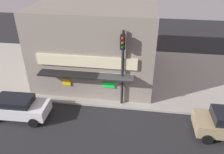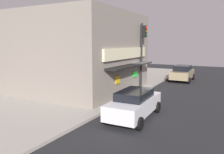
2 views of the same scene
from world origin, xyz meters
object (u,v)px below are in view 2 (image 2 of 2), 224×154
(traffic_light, at_px, (143,48))
(parked_car_tan, at_px, (182,73))
(fire_hydrant, at_px, (112,92))
(trash_can, at_px, (97,98))
(pedestrian, at_px, (129,76))
(parked_car_white, at_px, (134,104))

(traffic_light, xyz_separation_m, parked_car_tan, (6.78, -2.00, -2.81))
(fire_hydrant, height_order, trash_can, fire_hydrant)
(trash_can, distance_m, parked_car_tan, 13.08)
(trash_can, relative_size, parked_car_tan, 0.22)
(fire_hydrant, distance_m, pedestrian, 4.68)
(parked_car_tan, bearing_deg, traffic_light, 163.52)
(parked_car_white, bearing_deg, fire_hydrant, 45.53)
(fire_hydrant, bearing_deg, parked_car_white, -134.47)
(fire_hydrant, height_order, parked_car_white, parked_car_white)
(traffic_light, distance_m, parked_car_tan, 7.60)
(traffic_light, relative_size, pedestrian, 3.34)
(fire_hydrant, bearing_deg, traffic_light, -9.37)
(parked_car_white, bearing_deg, traffic_light, 17.90)
(fire_hydrant, distance_m, parked_car_tan, 11.16)
(traffic_light, bearing_deg, parked_car_white, -162.10)
(fire_hydrant, bearing_deg, pedestrian, 10.05)
(trash_can, xyz_separation_m, parked_car_tan, (12.80, -2.71, 0.26))
(parked_car_tan, height_order, parked_car_white, parked_car_tan)
(traffic_light, distance_m, parked_car_white, 7.80)
(traffic_light, bearing_deg, pedestrian, 70.30)
(fire_hydrant, distance_m, parked_car_white, 4.07)
(traffic_light, xyz_separation_m, fire_hydrant, (-4.06, 0.67, -3.08))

